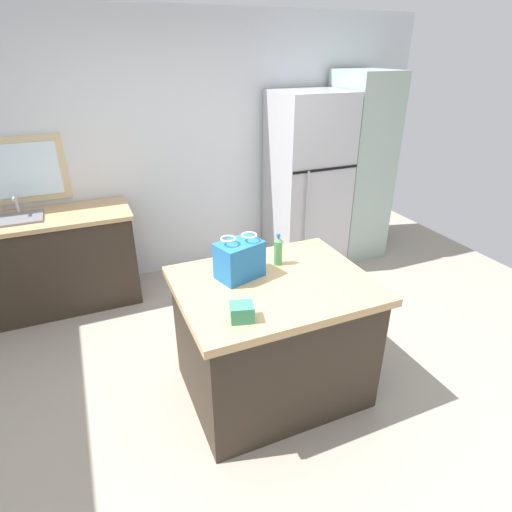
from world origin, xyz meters
The scene contains 9 objects.
ground centered at (0.00, 0.00, 0.00)m, with size 6.83×6.83×0.00m, color #9E9384.
back_wall centered at (-0.02, 2.24, 1.31)m, with size 5.69×0.13×2.61m.
kitchen_island centered at (0.11, 0.04, 0.45)m, with size 1.25×0.99×0.90m.
refrigerator centered at (1.35, 1.81, 0.94)m, with size 0.75×0.74×1.88m.
tall_cabinet centered at (2.02, 1.81, 1.03)m, with size 0.54×0.67×2.06m.
sink_counter centered at (-1.28, 1.87, 0.47)m, with size 1.45×0.62×1.10m.
shopping_bag centered at (-0.07, 0.19, 1.02)m, with size 0.33×0.27×0.29m.
small_box centered at (-0.24, -0.27, 0.95)m, with size 0.13×0.11×0.10m, color #388E66.
bottle centered at (0.24, 0.26, 1.00)m, with size 0.06×0.06×0.23m.
Camera 1 is at (-0.93, -2.09, 2.26)m, focal length 29.57 mm.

